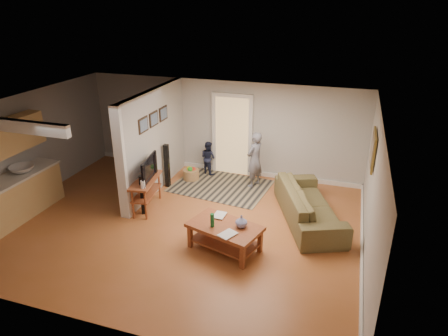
{
  "coord_description": "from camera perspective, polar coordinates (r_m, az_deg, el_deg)",
  "views": [
    {
      "loc": [
        3.2,
        -6.71,
        4.43
      ],
      "look_at": [
        0.79,
        0.72,
        1.1
      ],
      "focal_mm": 32.0,
      "sensor_mm": 36.0,
      "label": 1
    }
  ],
  "objects": [
    {
      "name": "toddler",
      "position": [
        10.97,
        -2.23,
        -0.73
      ],
      "size": [
        0.55,
        0.5,
        0.91
      ],
      "primitive_type": "imported",
      "rotation": [
        0.0,
        0.0,
        2.71
      ],
      "color": "#1C213A",
      "rests_on": "ground"
    },
    {
      "name": "toy_basket",
      "position": [
        10.57,
        -4.72,
        -0.83
      ],
      "size": [
        0.42,
        0.42,
        0.37
      ],
      "color": "#A67248",
      "rests_on": "ground"
    },
    {
      "name": "speaker_right",
      "position": [
        10.08,
        -8.16,
        0.31
      ],
      "size": [
        0.12,
        0.12,
        1.13
      ],
      "primitive_type": "cube",
      "rotation": [
        0.0,
        0.0,
        0.04
      ],
      "color": "black",
      "rests_on": "ground"
    },
    {
      "name": "area_rug",
      "position": [
        10.21,
        -0.45,
        -2.58
      ],
      "size": [
        2.53,
        1.97,
        0.01
      ],
      "primitive_type": "cube",
      "rotation": [
        0.0,
        0.0,
        -0.11
      ],
      "color": "black",
      "rests_on": "ground"
    },
    {
      "name": "tv_console",
      "position": [
        9.05,
        -11.07,
        -2.0
      ],
      "size": [
        0.61,
        1.2,
        0.98
      ],
      "rotation": [
        0.0,
        0.0,
        0.16
      ],
      "color": "brown",
      "rests_on": "ground"
    },
    {
      "name": "sofa",
      "position": [
        8.92,
        11.83,
        -7.2
      ],
      "size": [
        1.87,
        2.7,
        0.73
      ],
      "primitive_type": "imported",
      "rotation": [
        0.0,
        0.0,
        1.97
      ],
      "color": "#494024",
      "rests_on": "ground"
    },
    {
      "name": "speaker_left",
      "position": [
        8.93,
        -11.56,
        -3.8
      ],
      "size": [
        0.12,
        0.12,
        0.92
      ],
      "primitive_type": "cube",
      "rotation": [
        0.0,
        0.0,
        0.4
      ],
      "color": "black",
      "rests_on": "ground"
    },
    {
      "name": "room_shell",
      "position": [
        8.82,
        -12.15,
        2.89
      ],
      "size": [
        7.54,
        6.02,
        2.52
      ],
      "color": "beige",
      "rests_on": "ground"
    },
    {
      "name": "child",
      "position": [
        10.26,
        4.28,
        -2.53
      ],
      "size": [
        0.53,
        0.62,
        1.44
      ],
      "primitive_type": "imported",
      "rotation": [
        0.0,
        0.0,
        -2.0
      ],
      "color": "slate",
      "rests_on": "ground"
    },
    {
      "name": "ground",
      "position": [
        8.65,
        -6.52,
        -7.87
      ],
      "size": [
        7.5,
        7.5,
        0.0
      ],
      "primitive_type": "plane",
      "color": "#995627",
      "rests_on": "ground"
    },
    {
      "name": "coffee_table",
      "position": [
        7.57,
        0.28,
        -8.94
      ],
      "size": [
        1.5,
        1.13,
        0.79
      ],
      "rotation": [
        0.0,
        0.0,
        -0.29
      ],
      "color": "brown",
      "rests_on": "ground"
    }
  ]
}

